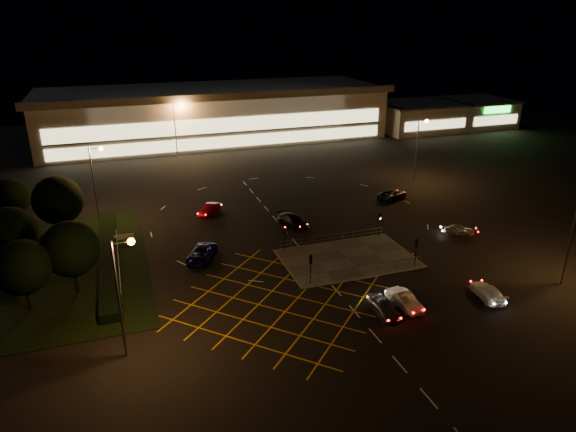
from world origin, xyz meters
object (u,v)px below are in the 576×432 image
object	(u,v)px
signal_se	(416,247)
car_near_silver	(384,307)
car_circ_red	(210,209)
car_east_grey	(392,194)
signal_nw	(285,233)
signal_sw	(311,263)
car_far_dkgrey	(293,220)
car_left_blue	(202,254)
car_queue_white	(405,300)
car_right_silver	(459,230)
signal_ne	(380,220)
car_approach_white	(488,292)

from	to	relation	value
signal_se	car_near_silver	world-z (taller)	signal_se
car_circ_red	car_east_grey	size ratio (longest dim) A/B	0.81
car_near_silver	car_circ_red	size ratio (longest dim) A/B	1.06
signal_nw	car_circ_red	xyz separation A→B (m)	(-5.83, 14.62, -1.70)
signal_sw	car_far_dkgrey	xyz separation A→B (m)	(3.44, 14.96, -1.65)
car_far_dkgrey	car_left_blue	bearing A→B (deg)	-174.96
signal_nw	car_queue_white	distance (m)	16.28
signal_se	car_east_grey	bearing A→B (deg)	-113.35
signal_se	car_near_silver	distance (m)	10.63
car_near_silver	car_left_blue	bearing A→B (deg)	132.71
signal_sw	car_far_dkgrey	bearing A→B (deg)	-102.94
car_near_silver	car_east_grey	world-z (taller)	car_near_silver
signal_sw	car_east_grey	bearing A→B (deg)	-135.97
car_far_dkgrey	car_east_grey	xyz separation A→B (m)	(17.15, 4.94, -0.03)
car_queue_white	car_circ_red	bearing A→B (deg)	107.24
car_far_dkgrey	car_right_silver	distance (m)	20.58
signal_ne	car_approach_white	bearing A→B (deg)	-79.13
signal_nw	car_east_grey	xyz separation A→B (m)	(20.59, 11.92, -1.67)
signal_nw	car_far_dkgrey	size ratio (longest dim) A/B	0.64
car_east_grey	car_approach_white	world-z (taller)	car_east_grey
signal_ne	car_far_dkgrey	distance (m)	11.17
signal_ne	car_right_silver	xyz separation A→B (m)	(9.82, -2.29, -1.75)
car_east_grey	car_queue_white	bearing A→B (deg)	128.99
car_near_silver	car_east_grey	distance (m)	31.59
signal_nw	signal_ne	size ratio (longest dim) A/B	1.00
car_queue_white	signal_nw	bearing A→B (deg)	108.57
car_left_blue	signal_ne	bearing A→B (deg)	24.31
signal_ne	car_approach_white	world-z (taller)	signal_ne
signal_se	car_east_grey	size ratio (longest dim) A/B	0.63
signal_ne	car_queue_white	distance (m)	15.75
signal_sw	signal_ne	bearing A→B (deg)	-146.35
car_right_silver	car_approach_white	distance (m)	15.20
signal_se	car_approach_white	bearing A→B (deg)	111.09
signal_sw	car_circ_red	xyz separation A→B (m)	(-5.83, 22.60, -1.70)
signal_sw	signal_se	distance (m)	12.00
car_approach_white	car_left_blue	bearing A→B (deg)	-26.22
car_east_grey	car_right_silver	bearing A→B (deg)	161.43
car_queue_white	car_far_dkgrey	xyz separation A→B (m)	(-3.27, 21.72, 0.03)
signal_nw	car_approach_white	size ratio (longest dim) A/B	0.71
signal_se	car_circ_red	bearing A→B (deg)	-51.73
signal_nw	car_right_silver	world-z (taller)	signal_nw
signal_nw	car_right_silver	distance (m)	22.01
signal_nw	car_right_silver	xyz separation A→B (m)	(21.82, -2.29, -1.75)
signal_sw	car_right_silver	size ratio (longest dim) A/B	0.86
car_near_silver	car_queue_white	size ratio (longest dim) A/B	1.02
signal_se	car_right_silver	size ratio (longest dim) A/B	0.86
car_approach_white	signal_se	bearing A→B (deg)	-60.41
signal_sw	car_queue_white	distance (m)	9.66
signal_se	car_circ_red	xyz separation A→B (m)	(-17.83, 22.60, -1.70)
car_near_silver	signal_ne	bearing A→B (deg)	65.66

